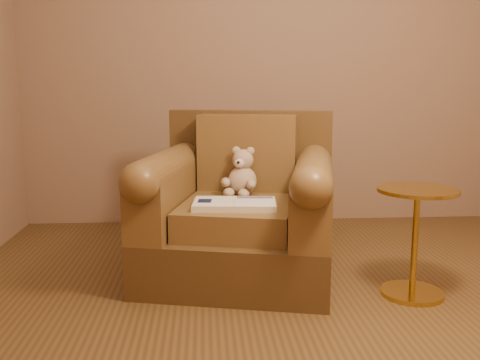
{
  "coord_description": "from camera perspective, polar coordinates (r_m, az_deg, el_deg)",
  "views": [
    {
      "loc": [
        -0.56,
        -2.35,
        1.12
      ],
      "look_at": [
        -0.36,
        0.64,
        0.58
      ],
      "focal_mm": 40.0,
      "sensor_mm": 36.0,
      "label": 1
    }
  ],
  "objects": [
    {
      "name": "floor",
      "position": [
        2.67,
        8.92,
        -14.86
      ],
      "size": [
        4.0,
        4.0,
        0.0
      ],
      "primitive_type": "plane",
      "color": "brown",
      "rests_on": "ground"
    },
    {
      "name": "armchair",
      "position": [
        3.19,
        0.06,
        -3.48
      ],
      "size": [
        1.26,
        1.22,
        0.96
      ],
      "rotation": [
        0.0,
        0.0,
        -0.22
      ],
      "color": "#51391B",
      "rests_on": "floor"
    },
    {
      "name": "teddy_bear",
      "position": [
        3.24,
        0.16,
        0.33
      ],
      "size": [
        0.22,
        0.25,
        0.3
      ],
      "rotation": [
        0.0,
        0.0,
        -0.41
      ],
      "color": "tan",
      "rests_on": "armchair"
    },
    {
      "name": "guidebook",
      "position": [
        2.94,
        -0.59,
        -2.58
      ],
      "size": [
        0.47,
        0.31,
        0.04
      ],
      "rotation": [
        0.0,
        0.0,
        -0.09
      ],
      "color": "beige",
      "rests_on": "armchair"
    },
    {
      "name": "side_table",
      "position": [
        3.0,
        18.17,
        -5.96
      ],
      "size": [
        0.42,
        0.42,
        0.59
      ],
      "color": "gold",
      "rests_on": "floor"
    }
  ]
}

